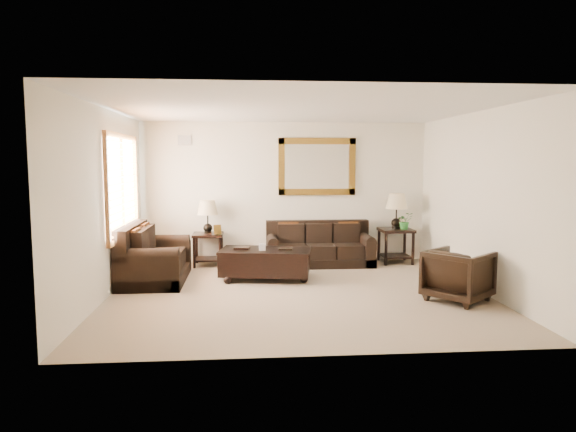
{
  "coord_description": "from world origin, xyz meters",
  "views": [
    {
      "loc": [
        -0.75,
        -7.42,
        1.94
      ],
      "look_at": [
        -0.09,
        0.6,
        1.09
      ],
      "focal_mm": 32.0,
      "sensor_mm": 36.0,
      "label": 1
    }
  ],
  "objects": [
    {
      "name": "loveseat",
      "position": [
        -2.3,
        0.97,
        0.34
      ],
      "size": [
        0.98,
        1.65,
        0.93
      ],
      "rotation": [
        0.0,
        0.0,
        1.57
      ],
      "color": "black",
      "rests_on": "room"
    },
    {
      "name": "end_table_right",
      "position": [
        2.12,
        2.16,
        0.87
      ],
      "size": [
        0.61,
        0.61,
        1.34
      ],
      "color": "black",
      "rests_on": "room"
    },
    {
      "name": "coffee_table",
      "position": [
        -0.44,
        0.96,
        0.31
      ],
      "size": [
        1.59,
        1.03,
        0.63
      ],
      "rotation": [
        0.0,
        0.0,
        -0.16
      ],
      "color": "black",
      "rests_on": "room"
    },
    {
      "name": "potted_plant",
      "position": [
        2.25,
        2.05,
        0.79
      ],
      "size": [
        0.33,
        0.36,
        0.25
      ],
      "primitive_type": "imported",
      "rotation": [
        0.0,
        0.0,
        0.14
      ],
      "color": "#236021",
      "rests_on": "end_table_right"
    },
    {
      "name": "air_vent",
      "position": [
        -1.9,
        2.48,
        2.35
      ],
      "size": [
        0.25,
        0.02,
        0.18
      ],
      "primitive_type": "cube",
      "color": "#999999",
      "rests_on": "room"
    },
    {
      "name": "armchair",
      "position": [
        2.2,
        -0.6,
        0.4
      ],
      "size": [
        1.05,
        1.06,
        0.8
      ],
      "primitive_type": "imported",
      "rotation": [
        0.0,
        0.0,
        2.26
      ],
      "color": "black",
      "rests_on": "floor"
    },
    {
      "name": "room",
      "position": [
        0.0,
        0.0,
        1.35
      ],
      "size": [
        5.51,
        5.01,
        2.71
      ],
      "color": "#84775B",
      "rests_on": "ground"
    },
    {
      "name": "end_table_left",
      "position": [
        -1.47,
        2.18,
        0.8
      ],
      "size": [
        0.56,
        0.56,
        1.23
      ],
      "color": "black",
      "rests_on": "room"
    },
    {
      "name": "sofa",
      "position": [
        0.63,
        2.11,
        0.29
      ],
      "size": [
        1.99,
        0.86,
        0.81
      ],
      "color": "black",
      "rests_on": "room"
    },
    {
      "name": "window",
      "position": [
        -2.7,
        0.9,
        1.55
      ],
      "size": [
        0.07,
        1.96,
        1.66
      ],
      "color": "white",
      "rests_on": "room"
    },
    {
      "name": "mirror",
      "position": [
        0.63,
        2.47,
        1.85
      ],
      "size": [
        1.5,
        0.06,
        1.1
      ],
      "color": "#44220D",
      "rests_on": "room"
    }
  ]
}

